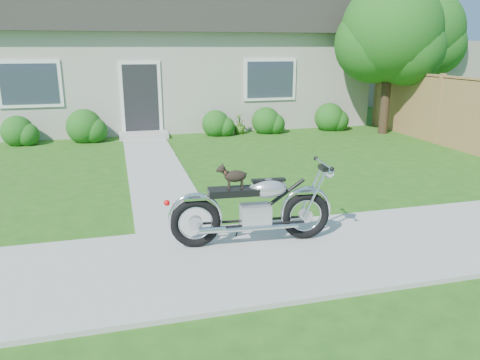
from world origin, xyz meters
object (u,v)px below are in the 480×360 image
object	(u,v)px
fence	(439,109)
tree_near	(396,36)
house	(177,59)
tree_far	(426,35)
potted_plant_right	(240,124)
motorcycle_with_dog	(256,208)
potted_plant_left	(84,129)

from	to	relation	value
fence	tree_near	xyz separation A→B (m)	(-0.47, 1.67, 1.95)
house	fence	world-z (taller)	house
house	tree_far	bearing A→B (deg)	-8.39
house	tree_far	world-z (taller)	tree_far
house	fence	distance (m)	8.96
tree_far	potted_plant_right	bearing A→B (deg)	-164.90
tree_near	motorcycle_with_dog	bearing A→B (deg)	-132.17
potted_plant_left	tree_far	bearing A→B (deg)	9.65
potted_plant_right	motorcycle_with_dog	size ratio (longest dim) A/B	0.29
motorcycle_with_dog	tree_near	bearing A→B (deg)	51.89
tree_near	tree_far	distance (m)	4.64
potted_plant_left	motorcycle_with_dog	world-z (taller)	motorcycle_with_dog
fence	potted_plant_right	world-z (taller)	fence
house	potted_plant_left	distance (m)	5.01
fence	tree_far	distance (m)	6.03
fence	tree_near	size ratio (longest dim) A/B	1.47
potted_plant_right	motorcycle_with_dog	distance (m)	8.40
house	potted_plant_left	xyz separation A→B (m)	(-3.16, -3.44, -1.80)
tree_far	potted_plant_left	distance (m)	12.77
fence	house	bearing A→B (deg)	135.26
potted_plant_right	motorcycle_with_dog	xyz separation A→B (m)	(-1.94, -8.17, 0.21)
motorcycle_with_dog	potted_plant_right	bearing A→B (deg)	80.67
fence	motorcycle_with_dog	distance (m)	8.71
tree_near	potted_plant_right	xyz separation A→B (m)	(-4.43, 1.13, -2.57)
tree_near	potted_plant_left	xyz separation A→B (m)	(-8.99, 1.13, -2.54)
potted_plant_right	motorcycle_with_dog	world-z (taller)	motorcycle_with_dog
tree_far	potted_plant_left	size ratio (longest dim) A/B	6.64
house	tree_near	distance (m)	7.45
fence	potted_plant_right	size ratio (longest dim) A/B	10.29
house	motorcycle_with_dog	size ratio (longest dim) A/B	5.66
tree_far	motorcycle_with_dog	xyz separation A→B (m)	(-9.70, -10.26, -2.47)
motorcycle_with_dog	potted_plant_left	bearing A→B (deg)	111.80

